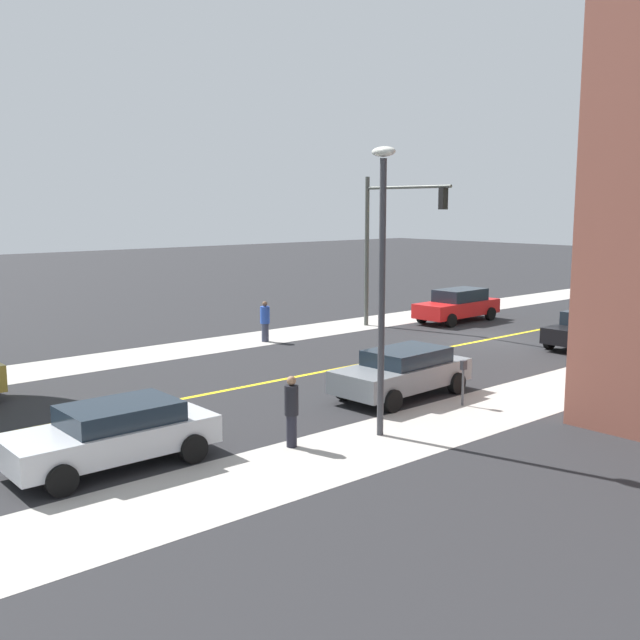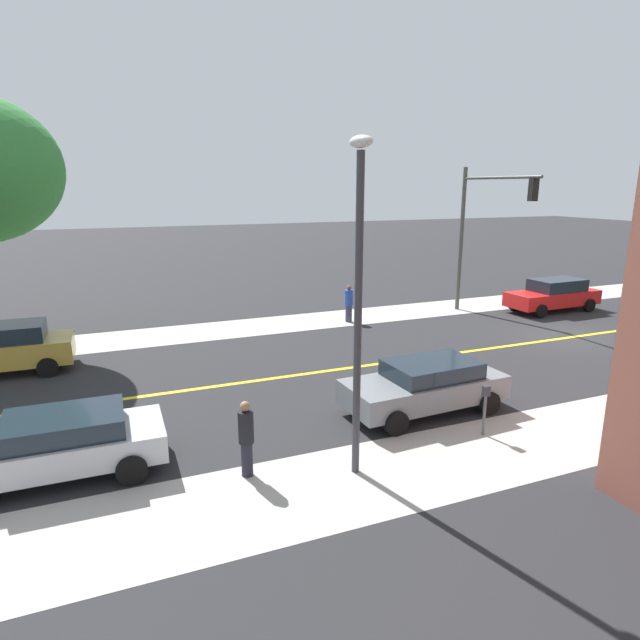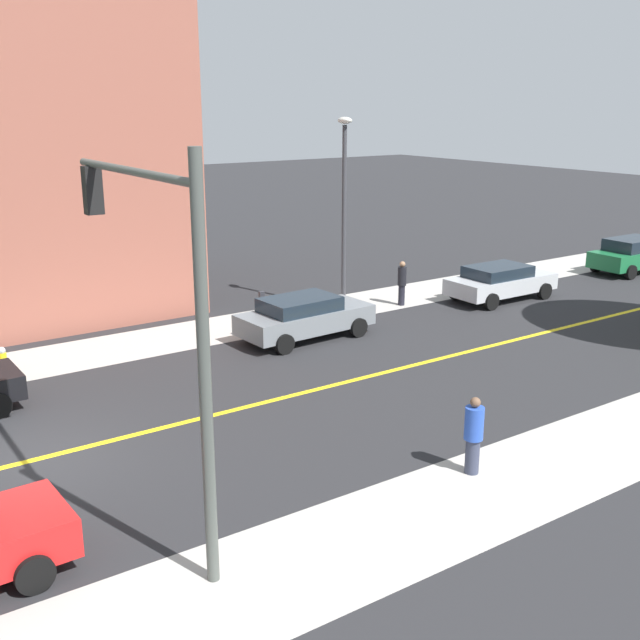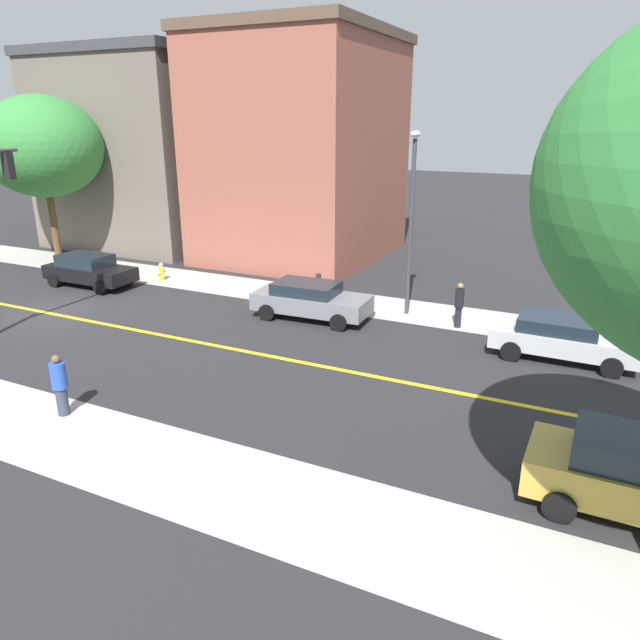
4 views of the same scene
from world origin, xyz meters
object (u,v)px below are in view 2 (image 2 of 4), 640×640
(street_lamp, at_px, (359,278))
(pedestrian_blue_shirt, at_px, (349,303))
(grey_sedan_left_curb, at_px, (426,385))
(red_sedan_right_curb, at_px, (554,295))
(silver_sedan_left_curb, at_px, (57,444))
(pedestrian_black_shirt, at_px, (246,437))
(parking_meter, at_px, (485,403))
(traffic_light_mast, at_px, (482,219))

(street_lamp, bearing_deg, pedestrian_blue_shirt, -24.58)
(grey_sedan_left_curb, relative_size, pedestrian_blue_shirt, 2.70)
(red_sedan_right_curb, distance_m, silver_sedan_left_curb, 23.09)
(grey_sedan_left_curb, bearing_deg, red_sedan_right_curb, -150.38)
(street_lamp, bearing_deg, red_sedan_right_curb, -57.19)
(grey_sedan_left_curb, relative_size, pedestrian_black_shirt, 2.69)
(parking_meter, bearing_deg, pedestrian_blue_shirt, -8.71)
(pedestrian_black_shirt, bearing_deg, street_lamp, 76.86)
(street_lamp, distance_m, grey_sedan_left_curb, 5.20)
(parking_meter, distance_m, silver_sedan_left_curb, 9.80)
(red_sedan_right_curb, height_order, pedestrian_blue_shirt, pedestrian_blue_shirt)
(street_lamp, bearing_deg, silver_sedan_left_curb, 69.19)
(red_sedan_right_curb, distance_m, pedestrian_black_shirt, 20.32)
(pedestrian_blue_shirt, bearing_deg, grey_sedan_left_curb, 70.40)
(pedestrian_blue_shirt, bearing_deg, traffic_light_mast, 162.96)
(parking_meter, height_order, traffic_light_mast, traffic_light_mast)
(parking_meter, relative_size, traffic_light_mast, 0.19)
(silver_sedan_left_curb, height_order, pedestrian_blue_shirt, pedestrian_blue_shirt)
(traffic_light_mast, relative_size, red_sedan_right_curb, 1.42)
(street_lamp, xyz_separation_m, grey_sedan_left_curb, (2.18, -3.18, -3.49))
(red_sedan_right_curb, height_order, pedestrian_black_shirt, pedestrian_black_shirt)
(parking_meter, distance_m, red_sedan_right_curb, 15.54)
(grey_sedan_left_curb, bearing_deg, street_lamp, 31.69)
(silver_sedan_left_curb, bearing_deg, red_sedan_right_curb, -159.28)
(parking_meter, xyz_separation_m, pedestrian_blue_shirt, (11.63, -1.78, 0.02))
(traffic_light_mast, bearing_deg, grey_sedan_left_curb, -44.29)
(grey_sedan_left_curb, height_order, pedestrian_blue_shirt, pedestrian_blue_shirt)
(pedestrian_black_shirt, bearing_deg, traffic_light_mast, 131.13)
(red_sedan_right_curb, relative_size, silver_sedan_left_curb, 1.08)
(pedestrian_black_shirt, bearing_deg, silver_sedan_left_curb, -107.45)
(parking_meter, relative_size, silver_sedan_left_curb, 0.29)
(street_lamp, bearing_deg, traffic_light_mast, -47.01)
(parking_meter, distance_m, pedestrian_blue_shirt, 11.77)
(silver_sedan_left_curb, relative_size, pedestrian_black_shirt, 2.64)
(parking_meter, height_order, pedestrian_blue_shirt, pedestrian_blue_shirt)
(street_lamp, relative_size, pedestrian_blue_shirt, 4.12)
(parking_meter, xyz_separation_m, pedestrian_black_shirt, (0.34, 5.92, 0.04))
(traffic_light_mast, height_order, pedestrian_blue_shirt, traffic_light_mast)
(traffic_light_mast, distance_m, pedestrian_black_shirt, 17.54)
(parking_meter, height_order, red_sedan_right_curb, red_sedan_right_curb)
(traffic_light_mast, xyz_separation_m, silver_sedan_left_curb, (-8.60, 17.55, -3.81))
(red_sedan_right_curb, distance_m, grey_sedan_left_curb, 14.92)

